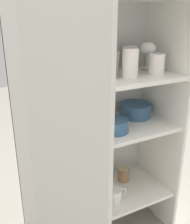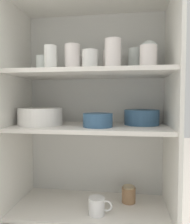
{
  "view_description": "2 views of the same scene",
  "coord_description": "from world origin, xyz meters",
  "px_view_note": "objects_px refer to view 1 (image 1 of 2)",
  "views": [
    {
      "loc": [
        -0.61,
        -0.92,
        1.28
      ],
      "look_at": [
        -0.04,
        0.18,
        0.81
      ],
      "focal_mm": 42.0,
      "sensor_mm": 36.0,
      "label": 1
    },
    {
      "loc": [
        0.18,
        -0.93,
        0.84
      ],
      "look_at": [
        0.02,
        0.23,
        0.77
      ],
      "focal_mm": 35.0,
      "sensor_mm": 36.0,
      "label": 2
    }
  ],
  "objects_px": {
    "plate_stack_white": "(53,132)",
    "mixing_bowl_large": "(135,109)",
    "serving_bowl_small": "(115,125)",
    "storage_jar": "(123,174)",
    "coffee_mug_primary": "(115,195)"
  },
  "relations": [
    {
      "from": "plate_stack_white",
      "to": "mixing_bowl_large",
      "type": "distance_m",
      "value": 0.54
    },
    {
      "from": "storage_jar",
      "to": "serving_bowl_small",
      "type": "bearing_deg",
      "value": -141.02
    },
    {
      "from": "plate_stack_white",
      "to": "storage_jar",
      "type": "relative_size",
      "value": 2.59
    },
    {
      "from": "plate_stack_white",
      "to": "serving_bowl_small",
      "type": "distance_m",
      "value": 0.32
    },
    {
      "from": "plate_stack_white",
      "to": "serving_bowl_small",
      "type": "height_order",
      "value": "plate_stack_white"
    },
    {
      "from": "serving_bowl_small",
      "to": "plate_stack_white",
      "type": "bearing_deg",
      "value": 171.82
    },
    {
      "from": "coffee_mug_primary",
      "to": "storage_jar",
      "type": "bearing_deg",
      "value": 44.39
    },
    {
      "from": "mixing_bowl_large",
      "to": "storage_jar",
      "type": "height_order",
      "value": "mixing_bowl_large"
    },
    {
      "from": "serving_bowl_small",
      "to": "coffee_mug_primary",
      "type": "relative_size",
      "value": 1.24
    },
    {
      "from": "plate_stack_white",
      "to": "mixing_bowl_large",
      "type": "height_order",
      "value": "plate_stack_white"
    },
    {
      "from": "serving_bowl_small",
      "to": "coffee_mug_primary",
      "type": "height_order",
      "value": "serving_bowl_small"
    },
    {
      "from": "mixing_bowl_large",
      "to": "serving_bowl_small",
      "type": "xyz_separation_m",
      "value": [
        -0.22,
        -0.12,
        -0.01
      ]
    },
    {
      "from": "plate_stack_white",
      "to": "storage_jar",
      "type": "xyz_separation_m",
      "value": [
        0.47,
        0.08,
        -0.43
      ]
    },
    {
      "from": "plate_stack_white",
      "to": "mixing_bowl_large",
      "type": "xyz_separation_m",
      "value": [
        0.53,
        0.08,
        -0.0
      ]
    },
    {
      "from": "mixing_bowl_large",
      "to": "coffee_mug_primary",
      "type": "height_order",
      "value": "mixing_bowl_large"
    }
  ]
}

